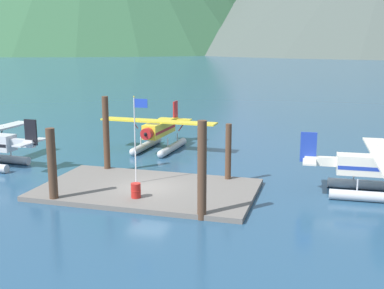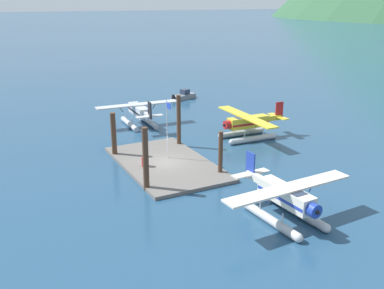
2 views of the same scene
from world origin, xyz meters
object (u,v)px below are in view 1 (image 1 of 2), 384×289
seaplane_cream_stbd_fwd (377,171)px  seaplane_yellow_bow_left (159,132)px  flagpole (137,129)px  fuel_drum (136,190)px

seaplane_cream_stbd_fwd → seaplane_yellow_bow_left: bearing=153.7°
seaplane_yellow_bow_left → flagpole: bearing=-77.4°
seaplane_cream_stbd_fwd → fuel_drum: bearing=-159.3°
flagpole → seaplane_cream_stbd_fwd: bearing=9.2°
fuel_drum → seaplane_cream_stbd_fwd: 14.78m
fuel_drum → seaplane_cream_stbd_fwd: (13.80, 5.22, 0.84)m
flagpole → seaplane_cream_stbd_fwd: size_ratio=0.55×
flagpole → fuel_drum: bearing=-69.9°
flagpole → fuel_drum: size_ratio=6.49×
fuel_drum → seaplane_yellow_bow_left: seaplane_yellow_bow_left is taller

